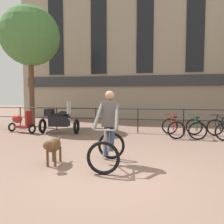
# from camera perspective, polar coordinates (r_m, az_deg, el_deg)

# --- Properties ---
(ground_plane) EXTENTS (60.00, 60.00, 0.00)m
(ground_plane) POSITION_cam_1_polar(r_m,az_deg,el_deg) (4.50, 1.41, -16.25)
(ground_plane) COLOR #846656
(canal_railing) EXTENTS (15.05, 0.05, 1.05)m
(canal_railing) POSITION_cam_1_polar(r_m,az_deg,el_deg) (9.43, 6.80, -1.12)
(canal_railing) COLOR #232326
(canal_railing) RESTS_ON ground_plane
(building_facade) EXTENTS (18.00, 0.72, 11.54)m
(building_facade) POSITION_cam_1_polar(r_m,az_deg,el_deg) (15.73, 8.68, 19.50)
(building_facade) COLOR gray
(building_facade) RESTS_ON ground_plane
(cyclist_with_bike) EXTENTS (0.74, 1.20, 1.70)m
(cyclist_with_bike) POSITION_cam_1_polar(r_m,az_deg,el_deg) (5.03, -0.90, -5.08)
(cyclist_with_bike) COLOR black
(cyclist_with_bike) RESTS_ON ground_plane
(dog) EXTENTS (0.34, 1.01, 0.62)m
(dog) POSITION_cam_1_polar(r_m,az_deg,el_deg) (5.21, -15.13, -8.56)
(dog) COLOR brown
(dog) RESTS_ON ground_plane
(parked_motorcycle) EXTENTS (1.65, 0.71, 1.35)m
(parked_motorcycle) POSITION_cam_1_polar(r_m,az_deg,el_deg) (9.42, -13.71, -2.10)
(parked_motorcycle) COLOR black
(parked_motorcycle) RESTS_ON ground_plane
(parked_bicycle_near_lamp) EXTENTS (0.83, 1.20, 0.86)m
(parked_bicycle_near_lamp) POSITION_cam_1_polar(r_m,az_deg,el_deg) (8.82, 15.63, -3.90)
(parked_bicycle_near_lamp) COLOR black
(parked_bicycle_near_lamp) RESTS_ON ground_plane
(parked_bicycle_mid_left) EXTENTS (0.72, 1.14, 0.86)m
(parked_bicycle_mid_left) POSITION_cam_1_polar(r_m,az_deg,el_deg) (8.92, 21.03, -3.93)
(parked_bicycle_mid_left) COLOR black
(parked_bicycle_mid_left) RESTS_ON ground_plane
(parked_bicycle_mid_right) EXTENTS (0.71, 1.14, 0.86)m
(parked_bicycle_mid_right) POSITION_cam_1_polar(r_m,az_deg,el_deg) (9.10, 26.27, -3.93)
(parked_bicycle_mid_right) COLOR black
(parked_bicycle_mid_right) RESTS_ON ground_plane
(parked_scooter) EXTENTS (1.34, 0.70, 0.96)m
(parked_scooter) POSITION_cam_1_polar(r_m,az_deg,el_deg) (10.21, -22.70, -2.41)
(parked_scooter) COLOR black
(parked_scooter) RESTS_ON ground_plane
(tree_canalside_left) EXTENTS (2.99, 2.99, 6.13)m
(tree_canalside_left) POSITION_cam_1_polar(r_m,az_deg,el_deg) (12.49, -20.57, 17.98)
(tree_canalside_left) COLOR brown
(tree_canalside_left) RESTS_ON ground_plane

